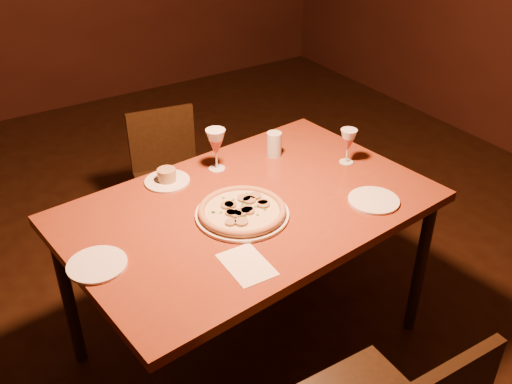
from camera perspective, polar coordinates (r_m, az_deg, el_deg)
dining_table at (r=2.37m, az=-0.65°, el=-2.61°), size 1.58×1.11×0.80m
chair_far at (r=3.30m, az=-8.65°, el=1.94°), size 0.44×0.44×0.79m
pizza_plate at (r=2.25m, az=-1.40°, el=-1.93°), size 0.37×0.37×0.04m
ramekin_saucer at (r=2.50m, az=-8.89°, el=1.40°), size 0.20×0.20×0.06m
wine_glass_far at (r=2.54m, az=-4.01°, el=4.23°), size 0.09×0.09×0.20m
wine_glass_right at (r=2.63m, az=9.15°, el=4.53°), size 0.08×0.08×0.17m
water_tumbler at (r=2.67m, az=1.82°, el=4.79°), size 0.07×0.07×0.12m
side_plate_left at (r=2.09m, az=-15.61°, el=-7.01°), size 0.21×0.21×0.01m
side_plate_near at (r=2.40m, az=11.69°, el=-0.83°), size 0.21×0.21×0.01m
menu_card at (r=2.02m, az=-0.93°, el=-7.27°), size 0.15×0.22×0.00m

